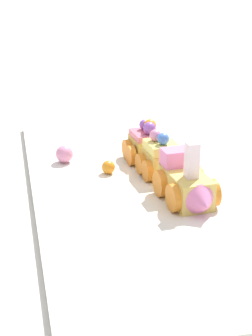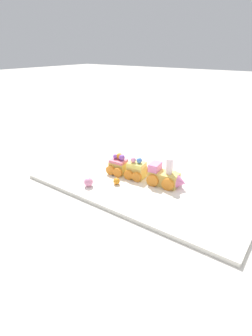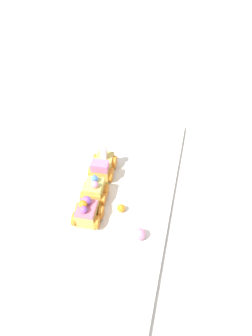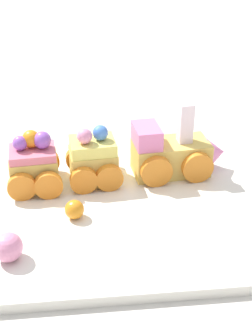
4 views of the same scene
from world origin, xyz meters
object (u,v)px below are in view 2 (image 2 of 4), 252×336
at_px(cake_train_locomotive, 166,177).
at_px(gumball_orange, 116,181).
at_px(gumball_pink, 88,182).
at_px(cake_car_lemon, 137,170).
at_px(cake_car_strawberry, 119,165).

distance_m(cake_train_locomotive, gumball_orange, 0.16).
bearing_deg(gumball_pink, cake_train_locomotive, 38.30).
height_order(gumball_orange, gumball_pink, gumball_pink).
bearing_deg(cake_car_lemon, gumball_orange, -112.39).
bearing_deg(gumball_pink, cake_car_lemon, 58.16).
distance_m(cake_train_locomotive, cake_car_strawberry, 0.18).
distance_m(cake_car_strawberry, gumball_pink, 0.14).
height_order(cake_train_locomotive, cake_car_strawberry, cake_train_locomotive).
height_order(cake_car_lemon, gumball_pink, cake_car_lemon).
relative_size(gumball_orange, gumball_pink, 0.73).
distance_m(cake_train_locomotive, gumball_pink, 0.25).
relative_size(cake_car_strawberry, gumball_pink, 2.42).
bearing_deg(cake_car_lemon, cake_train_locomotive, 0.14).
bearing_deg(gumball_orange, cake_car_lemon, 72.95).
xyz_separation_m(gumball_orange, gumball_pink, (-0.06, -0.06, 0.00)).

